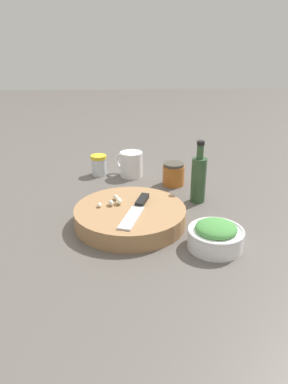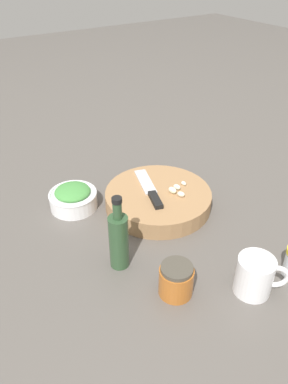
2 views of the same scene
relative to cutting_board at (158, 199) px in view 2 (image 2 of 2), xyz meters
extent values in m
plane|color=#56514C|center=(-0.05, 0.07, -0.02)|extent=(5.00, 5.00, 0.00)
cylinder|color=#9E754C|center=(0.00, 0.00, 0.00)|extent=(0.30, 0.30, 0.05)
cube|color=black|center=(-0.04, 0.03, 0.03)|extent=(0.08, 0.04, 0.01)
cube|color=silver|center=(0.06, 0.00, 0.03)|extent=(0.13, 0.07, 0.01)
ellipsoid|color=silver|center=(-0.02, -0.05, 0.03)|extent=(0.02, 0.02, 0.02)
ellipsoid|color=#EDECC6|center=(-0.03, -0.03, 0.03)|extent=(0.03, 0.02, 0.02)
ellipsoid|color=beige|center=(-0.05, -0.04, 0.03)|extent=(0.02, 0.02, 0.02)
ellipsoid|color=silver|center=(-0.01, -0.08, 0.03)|extent=(0.02, 0.01, 0.01)
cylinder|color=white|center=(0.13, 0.20, 0.00)|extent=(0.13, 0.13, 0.05)
torus|color=white|center=(0.13, 0.20, 0.02)|extent=(0.14, 0.14, 0.01)
ellipsoid|color=#478E42|center=(0.13, 0.20, 0.03)|extent=(0.10, 0.10, 0.03)
cylinder|color=white|center=(-0.37, 0.01, 0.02)|extent=(0.08, 0.08, 0.09)
torus|color=white|center=(-0.40, -0.03, 0.02)|extent=(0.05, 0.05, 0.06)
cylinder|color=#B26023|center=(-0.28, 0.15, 0.01)|extent=(0.07, 0.07, 0.07)
cylinder|color=#474238|center=(-0.28, 0.15, 0.05)|extent=(0.07, 0.07, 0.01)
cylinder|color=#2D4C2D|center=(-0.14, 0.21, 0.04)|extent=(0.05, 0.05, 0.14)
cylinder|color=#2D4C2D|center=(-0.14, 0.21, 0.13)|extent=(0.02, 0.02, 0.04)
cylinder|color=black|center=(-0.14, 0.21, 0.16)|extent=(0.02, 0.02, 0.01)
camera|label=1|loc=(0.90, 0.00, 0.46)|focal=35.00mm
camera|label=2|loc=(-0.71, 0.51, 0.61)|focal=35.00mm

